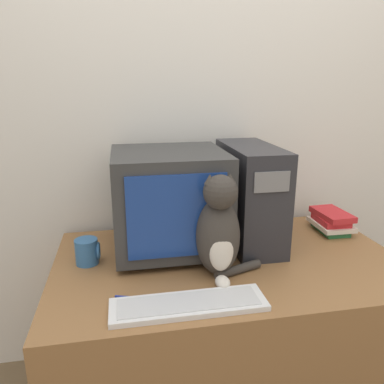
# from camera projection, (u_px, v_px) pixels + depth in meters

# --- Properties ---
(wall_back) EXTENTS (7.00, 0.05, 2.50)m
(wall_back) POSITION_uv_depth(u_px,v_px,m) (205.00, 114.00, 1.80)
(wall_back) COLOR silver
(wall_back) RESTS_ON ground_plane
(desk) EXTENTS (1.38, 0.81, 0.71)m
(desk) POSITION_uv_depth(u_px,v_px,m) (227.00, 334.00, 1.61)
(desk) COLOR olive
(desk) RESTS_ON ground_plane
(crt_monitor) EXTENTS (0.45, 0.44, 0.42)m
(crt_monitor) POSITION_uv_depth(u_px,v_px,m) (169.00, 200.00, 1.54)
(crt_monitor) COLOR #333333
(crt_monitor) RESTS_ON desk
(computer_tower) EXTENTS (0.20, 0.46, 0.43)m
(computer_tower) POSITION_uv_depth(u_px,v_px,m) (250.00, 195.00, 1.62)
(computer_tower) COLOR #28282D
(computer_tower) RESTS_ON desk
(keyboard) EXTENTS (0.50, 0.14, 0.02)m
(keyboard) POSITION_uv_depth(u_px,v_px,m) (189.00, 304.00, 1.18)
(keyboard) COLOR silver
(keyboard) RESTS_ON desk
(cat) EXTENTS (0.25, 0.24, 0.39)m
(cat) POSITION_uv_depth(u_px,v_px,m) (219.00, 231.00, 1.34)
(cat) COLOR #38332D
(cat) RESTS_ON desk
(book_stack) EXTENTS (0.16, 0.21, 0.10)m
(book_stack) POSITION_uv_depth(u_px,v_px,m) (331.00, 221.00, 1.77)
(book_stack) COLOR #28703D
(book_stack) RESTS_ON desk
(pen) EXTENTS (0.14, 0.06, 0.01)m
(pen) POSITION_uv_depth(u_px,v_px,m) (136.00, 298.00, 1.23)
(pen) COLOR navy
(pen) RESTS_ON desk
(mug) EXTENTS (0.09, 0.09, 0.10)m
(mug) POSITION_uv_depth(u_px,v_px,m) (88.00, 251.00, 1.46)
(mug) COLOR #33669E
(mug) RESTS_ON desk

